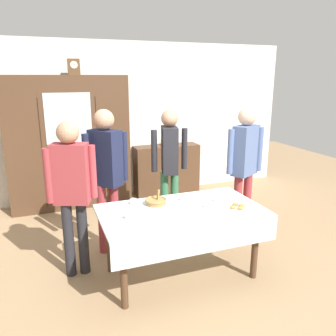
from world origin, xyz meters
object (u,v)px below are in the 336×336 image
Objects in this scene: tea_cup_mid_left at (218,200)px; bread_basket at (156,201)px; person_behind_table_right at (106,167)px; dining_table at (183,220)px; person_near_right_end at (245,159)px; spoon_back_edge at (118,216)px; tea_cup_far_right at (209,206)px; spoon_near_left at (215,196)px; bookshelf_low at (167,169)px; person_by_cabinet at (169,158)px; book_stack at (167,143)px; tea_cup_far_left at (184,198)px; spoon_center at (225,215)px; mantel_clock at (74,67)px; tea_cup_near_right at (134,202)px; wall_cabinet at (69,143)px; person_beside_shelf at (72,185)px; pastry_plate at (237,207)px; tea_cup_mid_right at (129,217)px.

bread_basket is (-0.67, 0.18, 0.01)m from tea_cup_mid_left.
person_behind_table_right is at bearing 127.79° from bread_basket.
person_near_right_end reaches higher than dining_table.
person_behind_table_right is at bearing 87.18° from spoon_back_edge.
tea_cup_far_right reaches higher than spoon_near_left.
spoon_back_edge is 1.20m from spoon_near_left.
bookshelf_low is 2.40m from person_behind_table_right.
book_stack is at bearing 71.04° from person_by_cabinet.
person_near_right_end is (1.02, 0.38, 0.28)m from tea_cup_far_left.
spoon_center is at bearing -108.01° from tea_cup_mid_left.
spoon_near_left is (1.27, -2.33, -1.49)m from mantel_clock.
bread_basket is at bearing 148.28° from tea_cup_far_right.
person_behind_table_right reaches higher than book_stack.
spoon_back_edge is at bearing -163.34° from person_near_right_end.
tea_cup_near_right is at bearing 141.81° from dining_table.
person_by_cabinet is at bearing -108.96° from book_stack.
bread_basket is 0.14× the size of person_by_cabinet.
wall_cabinet is at bearing 113.80° from tea_cup_far_left.
bookshelf_low is at bearing 99.79° from person_near_right_end.
spoon_back_edge is at bearing 172.35° from tea_cup_far_right.
dining_table is 7.43× the size of book_stack.
mantel_clock is 2.14m from person_by_cabinet.
book_stack reaches higher than spoon_near_left.
bookshelf_low is at bearing 61.65° from tea_cup_near_right.
tea_cup_mid_left is (-0.34, -2.54, 0.34)m from bookshelf_low.
tea_cup_mid_left is 1.13m from spoon_back_edge.
tea_cup_far_right is 1.00× the size of tea_cup_near_right.
wall_cabinet is 1.79× the size of bookshelf_low.
bread_basket reaches higher than spoon_near_left.
bread_basket is 0.73m from spoon_near_left.
wall_cabinet reaches higher than tea_cup_far_right.
bookshelf_low is 4.98× the size of bread_basket.
bookshelf_low is 0.71× the size of person_beside_shelf.
spoon_near_left is (1.43, -2.33, -0.30)m from wall_cabinet.
book_stack is 1.77× the size of tea_cup_near_right.
tea_cup_near_right is 0.08× the size of person_by_cabinet.
tea_cup_near_right is at bearing 153.64° from pastry_plate.
mantel_clock is at bearing -178.11° from book_stack.
pastry_plate is (0.44, -0.42, -0.01)m from tea_cup_far_left.
book_stack is at bearing 85.07° from pastry_plate.
tea_cup_near_right is (0.46, -2.25, -0.28)m from wall_cabinet.
bookshelf_low is 10.05× the size of spoon_near_left.
dining_table is 6.10× the size of pastry_plate.
tea_cup_mid_right is (0.32, -2.61, -0.28)m from wall_cabinet.
spoon_near_left is (1.11, 0.28, -0.02)m from tea_cup_mid_right.
bread_basket reaches higher than dining_table.
tea_cup_mid_left is at bearing -81.49° from person_by_cabinet.
person_beside_shelf is (-1.18, 0.19, 0.24)m from tea_cup_far_left.
person_behind_table_right is at bearing 131.60° from spoon_center.
tea_cup_mid_left is at bearing 6.21° from tea_cup_mid_right.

